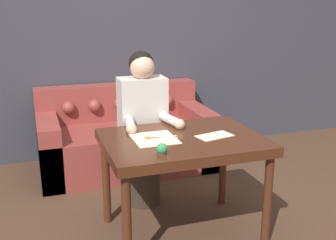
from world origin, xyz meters
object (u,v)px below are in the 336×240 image
object	(u,v)px
dining_table	(183,149)
couch	(124,139)
pin_cushion	(162,149)
person	(143,131)
scissors	(155,138)

from	to	relation	value
dining_table	couch	xyz separation A→B (m)	(-0.10, 1.45, -0.37)
dining_table	pin_cushion	size ratio (longest dim) A/B	15.49
dining_table	pin_cushion	distance (m)	0.38
couch	person	xyz separation A→B (m)	(-0.03, -0.89, 0.35)
person	pin_cushion	world-z (taller)	person
scissors	dining_table	bearing A→B (deg)	-13.41
couch	dining_table	bearing A→B (deg)	-85.96
person	pin_cushion	size ratio (longest dim) A/B	18.14
couch	person	size ratio (longest dim) A/B	1.33
dining_table	scissors	xyz separation A→B (m)	(-0.19, 0.05, 0.09)
dining_table	person	bearing A→B (deg)	103.70
scissors	pin_cushion	xyz separation A→B (m)	(-0.05, -0.32, 0.03)
dining_table	couch	bearing A→B (deg)	94.04
person	pin_cushion	distance (m)	0.85
scissors	pin_cushion	bearing A→B (deg)	-98.57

